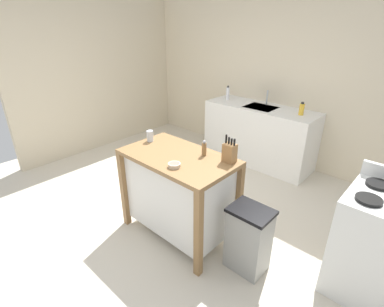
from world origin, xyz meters
The scene contains 14 objects.
ground_plane centered at (0.00, 0.00, 0.00)m, with size 5.93×5.93×0.00m, color beige.
wall_back centered at (0.00, 2.43, 1.30)m, with size 4.93×0.10×2.60m, color beige.
wall_left centered at (-2.46, 0.92, 1.30)m, with size 0.10×3.03×2.60m, color beige.
kitchen_island centered at (0.25, 0.04, 0.50)m, with size 1.11×0.64×0.90m.
knife_block centered at (0.68, 0.27, 0.99)m, with size 0.11×0.09×0.25m.
bowl_ceramic_small centered at (0.39, -0.14, 0.92)m, with size 0.11×0.11×0.04m.
drinking_cup centered at (-0.22, 0.10, 0.96)m, with size 0.07×0.07×0.12m.
pepper_grinder centered at (0.43, 0.21, 0.97)m, with size 0.04×0.04×0.15m.
trash_bin centered at (1.04, 0.11, 0.32)m, with size 0.36×0.28×0.63m.
sink_counter centered at (-0.05, 2.08, 0.45)m, with size 1.67×0.60×0.89m.
sink_faucet centered at (-0.05, 2.22, 1.00)m, with size 0.02×0.02×0.22m.
bottle_spray_cleaner centered at (-0.67, 2.09, 0.99)m, with size 0.05×0.05×0.22m.
bottle_dish_soap centered at (0.55, 2.09, 0.97)m, with size 0.07×0.07×0.18m.
stove centered at (1.91, 0.58, 0.46)m, with size 0.60×0.60×1.01m.
Camera 1 is at (2.01, -1.68, 2.07)m, focal length 26.96 mm.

